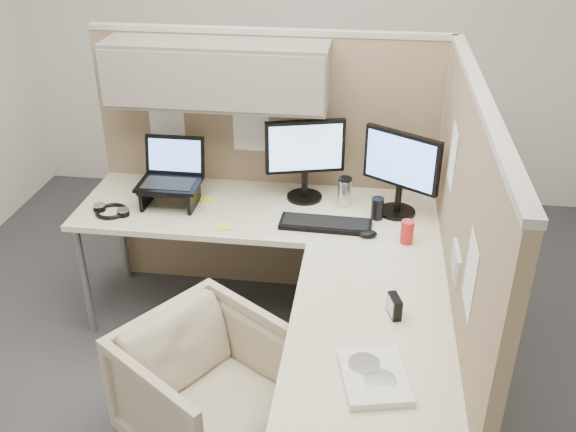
# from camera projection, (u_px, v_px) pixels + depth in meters

# --- Properties ---
(ground) EXTENTS (4.50, 4.50, 0.00)m
(ground) POSITION_uv_depth(u_px,v_px,m) (263.00, 377.00, 3.42)
(ground) COLOR #343439
(ground) RESTS_ON ground
(partition_back) EXTENTS (2.00, 0.36, 1.63)m
(partition_back) POSITION_uv_depth(u_px,v_px,m) (247.00, 126.00, 3.64)
(partition_back) COLOR #8F795D
(partition_back) RESTS_ON ground
(partition_right) EXTENTS (0.07, 2.03, 1.63)m
(partition_right) POSITION_uv_depth(u_px,v_px,m) (456.00, 268.00, 2.86)
(partition_right) COLOR #8F795D
(partition_right) RESTS_ON ground
(desk) EXTENTS (2.00, 1.98, 0.73)m
(desk) POSITION_uv_depth(u_px,v_px,m) (290.00, 257.00, 3.19)
(desk) COLOR beige
(desk) RESTS_ON ground
(office_chair) EXTENTS (0.88, 0.89, 0.67)m
(office_chair) POSITION_uv_depth(u_px,v_px,m) (207.00, 382.00, 2.91)
(office_chair) COLOR beige
(office_chair) RESTS_ON ground
(monitor_left) EXTENTS (0.43, 0.20, 0.47)m
(monitor_left) POSITION_uv_depth(u_px,v_px,m) (305.00, 154.00, 3.52)
(monitor_left) COLOR black
(monitor_left) RESTS_ON desk
(monitor_right) EXTENTS (0.39, 0.26, 0.47)m
(monitor_right) POSITION_uv_depth(u_px,v_px,m) (401.00, 167.00, 3.37)
(monitor_right) COLOR black
(monitor_right) RESTS_ON desk
(laptop_station) EXTENTS (0.34, 0.29, 0.35)m
(laptop_station) POSITION_uv_depth(u_px,v_px,m) (171.00, 181.00, 3.54)
(laptop_station) COLOR black
(laptop_station) RESTS_ON desk
(keyboard) EXTENTS (0.49, 0.17, 0.02)m
(keyboard) POSITION_uv_depth(u_px,v_px,m) (326.00, 224.00, 3.36)
(keyboard) COLOR black
(keyboard) RESTS_ON desk
(mouse) EXTENTS (0.11, 0.08, 0.03)m
(mouse) POSITION_uv_depth(u_px,v_px,m) (368.00, 234.00, 3.27)
(mouse) COLOR black
(mouse) RESTS_ON desk
(travel_mug) EXTENTS (0.08, 0.08, 0.17)m
(travel_mug) POSITION_uv_depth(u_px,v_px,m) (344.00, 192.00, 3.54)
(travel_mug) COLOR silver
(travel_mug) RESTS_ON desk
(soda_can_green) EXTENTS (0.07, 0.07, 0.12)m
(soda_can_green) POSITION_uv_depth(u_px,v_px,m) (407.00, 232.00, 3.20)
(soda_can_green) COLOR #B21E1E
(soda_can_green) RESTS_ON desk
(soda_can_silver) EXTENTS (0.07, 0.07, 0.12)m
(soda_can_silver) POSITION_uv_depth(u_px,v_px,m) (377.00, 208.00, 3.42)
(soda_can_silver) COLOR black
(soda_can_silver) RESTS_ON desk
(sticky_note_a) EXTENTS (0.09, 0.09, 0.01)m
(sticky_note_a) POSITION_uv_depth(u_px,v_px,m) (223.00, 227.00, 3.36)
(sticky_note_a) COLOR #DDEA3D
(sticky_note_a) RESTS_ON desk
(sticky_note_c) EXTENTS (0.10, 0.10, 0.01)m
(sticky_note_c) POSITION_uv_depth(u_px,v_px,m) (207.00, 199.00, 3.63)
(sticky_note_c) COLOR #DDEA3D
(sticky_note_c) RESTS_ON desk
(headphones) EXTENTS (0.22, 0.21, 0.03)m
(headphones) POSITION_uv_depth(u_px,v_px,m) (111.00, 211.00, 3.49)
(headphones) COLOR black
(headphones) RESTS_ON desk
(paper_stack) EXTENTS (0.29, 0.34, 0.03)m
(paper_stack) POSITION_uv_depth(u_px,v_px,m) (374.00, 377.00, 2.35)
(paper_stack) COLOR white
(paper_stack) RESTS_ON desk
(desk_clock) EXTENTS (0.06, 0.10, 0.09)m
(desk_clock) POSITION_uv_depth(u_px,v_px,m) (394.00, 306.00, 2.68)
(desk_clock) COLOR black
(desk_clock) RESTS_ON desk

